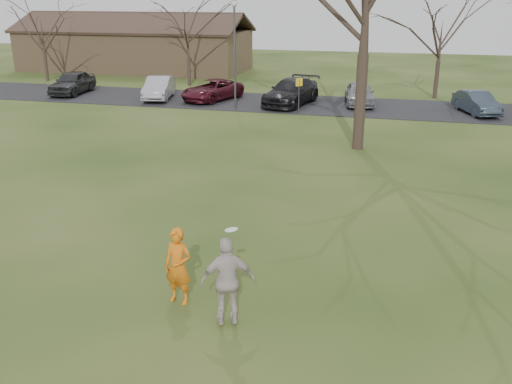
% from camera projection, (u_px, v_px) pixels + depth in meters
% --- Properties ---
extents(ground, '(120.00, 120.00, 0.00)m').
position_uv_depth(ground, '(212.00, 314.00, 12.47)').
color(ground, '#1E380F').
rests_on(ground, ground).
extents(parking_strip, '(62.00, 6.50, 0.04)m').
position_uv_depth(parking_strip, '(338.00, 106.00, 35.29)').
color(parking_strip, black).
rests_on(parking_strip, ground).
extents(player_defender, '(0.71, 0.52, 1.81)m').
position_uv_depth(player_defender, '(178.00, 266.00, 12.67)').
color(player_defender, orange).
rests_on(player_defender, ground).
extents(car_0, '(2.27, 4.74, 1.56)m').
position_uv_depth(car_0, '(72.00, 82.00, 39.15)').
color(car_0, '#28282B').
rests_on(car_0, parking_strip).
extents(car_1, '(2.46, 4.64, 1.45)m').
position_uv_depth(car_1, '(159.00, 88.00, 37.27)').
color(car_1, '#A4A4AA').
rests_on(car_1, parking_strip).
extents(car_2, '(3.62, 5.20, 1.32)m').
position_uv_depth(car_2, '(212.00, 90.00, 36.86)').
color(car_2, '#4A111C').
rests_on(car_2, parking_strip).
extents(car_3, '(3.27, 5.80, 1.59)m').
position_uv_depth(car_3, '(291.00, 92.00, 35.37)').
color(car_3, black).
rests_on(car_3, parking_strip).
extents(car_4, '(2.29, 4.41, 1.44)m').
position_uv_depth(car_4, '(359.00, 93.00, 35.28)').
color(car_4, gray).
rests_on(car_4, parking_strip).
extents(car_5, '(2.62, 4.15, 1.29)m').
position_uv_depth(car_5, '(477.00, 103.00, 32.71)').
color(car_5, '#2E3946').
rests_on(car_5, parking_strip).
extents(catching_play, '(1.25, 0.89, 2.20)m').
position_uv_depth(catching_play, '(228.00, 281.00, 11.72)').
color(catching_play, beige).
rests_on(catching_play, ground).
extents(building, '(20.60, 8.50, 5.14)m').
position_uv_depth(building, '(135.00, 48.00, 51.16)').
color(building, '#8C6D4C').
rests_on(building, ground).
extents(lamp_post, '(0.34, 0.34, 6.27)m').
position_uv_depth(lamp_post, '(235.00, 42.00, 33.07)').
color(lamp_post, '#47474C').
rests_on(lamp_post, ground).
extents(sign_yellow, '(0.35, 0.35, 2.08)m').
position_uv_depth(sign_yellow, '(299.00, 89.00, 32.53)').
color(sign_yellow, '#47474C').
rests_on(sign_yellow, ground).
extents(small_tree_row, '(55.00, 5.90, 8.50)m').
position_uv_depth(small_tree_row, '(415.00, 37.00, 37.59)').
color(small_tree_row, '#352821').
rests_on(small_tree_row, ground).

